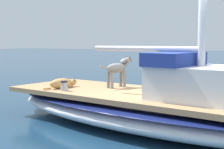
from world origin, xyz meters
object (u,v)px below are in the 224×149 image
sailboat_main (156,111)px  dog_tan (62,83)px  deck_winch (64,86)px  dog_grey (118,69)px

sailboat_main → dog_tan: (0.13, -2.21, 0.43)m
dog_tan → deck_winch: dog_tan is taller
dog_tan → deck_winch: size_ratio=4.52×
sailboat_main → deck_winch: deck_winch is taller
sailboat_main → dog_tan: bearing=-86.6°
dog_tan → dog_grey: (-0.70, 1.05, 0.32)m
dog_grey → deck_winch: (1.02, -0.74, -0.32)m
sailboat_main → dog_grey: 1.49m
deck_winch → dog_tan: bearing=-136.8°
dog_grey → deck_winch: bearing=-36.0°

